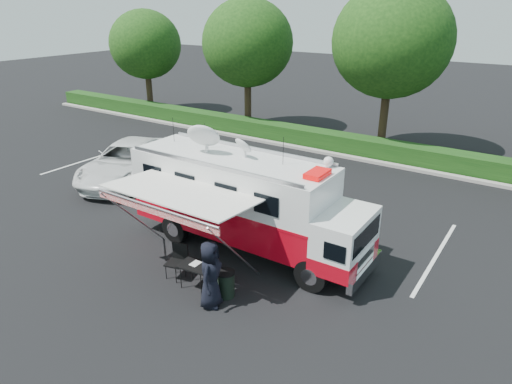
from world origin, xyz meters
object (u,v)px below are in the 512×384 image
white_suv (131,179)px  folding_table (196,266)px  command_truck (246,202)px  trash_bin (226,284)px

white_suv → folding_table: white_suv is taller
command_truck → white_suv: 8.82m
folding_table → trash_bin: bearing=11.3°
folding_table → trash_bin: folding_table is taller
command_truck → folding_table: command_truck is taller
white_suv → trash_bin: size_ratio=7.98×
command_truck → folding_table: bearing=-86.4°
white_suv → command_truck: bearing=-37.7°
command_truck → trash_bin: command_truck is taller
folding_table → command_truck: bearing=93.6°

